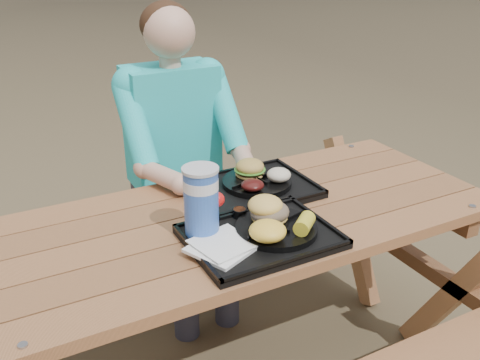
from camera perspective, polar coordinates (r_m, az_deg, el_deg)
name	(u,v)px	position (r m, az deg, el deg)	size (l,w,h in m)	color
picnic_table	(240,303)	(2.04, 0.00, -13.03)	(1.80, 1.49, 0.75)	#999999
tray_near	(260,238)	(1.68, 2.18, -6.15)	(0.45, 0.35, 0.02)	black
tray_far	(251,190)	(1.99, 1.19, -1.04)	(0.45, 0.35, 0.02)	black
plate_near	(276,229)	(1.69, 3.90, -5.19)	(0.26, 0.26, 0.02)	black
plate_far	(257,182)	(2.00, 1.81, -0.24)	(0.26, 0.26, 0.02)	black
napkin_stack	(222,247)	(1.60, -1.96, -7.14)	(0.17, 0.17, 0.02)	white
soda_cup	(201,203)	(1.63, -4.15, -2.48)	(0.11, 0.11, 0.21)	#1747AD
condiment_bbq	(240,213)	(1.77, -0.04, -3.51)	(0.05, 0.05, 0.03)	black
condiment_mustard	(260,212)	(1.78, 2.18, -3.38)	(0.04, 0.04, 0.03)	yellow
sandwich	(270,202)	(1.70, 3.21, -2.34)	(0.12, 0.12, 0.12)	#EBB853
mac_cheese	(268,231)	(1.60, 2.97, -5.45)	(0.11, 0.11, 0.06)	yellow
corn_cob	(304,224)	(1.66, 6.89, -4.64)	(0.08, 0.08, 0.05)	yellow
cutlery_far	(207,194)	(1.93, -3.50, -1.51)	(0.03, 0.17, 0.01)	black
burger	(250,163)	(2.01, 1.06, 1.80)	(0.11, 0.11, 0.10)	#B99241
baked_beans	(253,185)	(1.91, 1.35, -0.55)	(0.08, 0.08, 0.04)	#410E0D
potato_salad	(279,175)	(1.98, 4.16, 0.55)	(0.09, 0.09, 0.05)	beige
diner	(176,175)	(2.42, -6.82, 0.56)	(0.48, 0.84, 1.28)	teal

